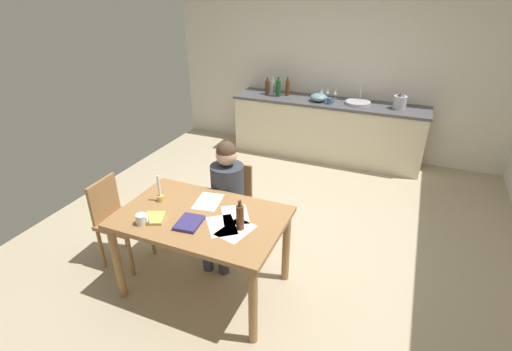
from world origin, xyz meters
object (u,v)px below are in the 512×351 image
object	(u,v)px
bottle_vinegar	(272,88)
wine_bottle_on_table	(240,217)
chair_at_table	(231,203)
mixing_bowl	(319,97)
dining_table	(202,226)
wine_glass_back_left	(322,90)
wine_glass_near_sink	(336,92)
bottle_wine_red	(278,88)
bottle_sauce	(288,88)
coffee_mug	(142,219)
bottle_oil	(267,87)
wine_glass_by_kettle	(328,91)
chair_side_empty	(118,218)
book_magazine	(154,218)
book_cookery	(189,223)
person_seated	(225,194)
candlestick	(160,194)
sink_unit	(358,102)
teacup_on_counter	(329,101)
stovetop_kettle	(400,102)

from	to	relation	value
bottle_vinegar	wine_bottle_on_table	bearing A→B (deg)	-73.56
chair_at_table	mixing_bowl	size ratio (longest dim) A/B	3.47
dining_table	wine_glass_back_left	world-z (taller)	wine_glass_back_left
bottle_vinegar	wine_glass_near_sink	world-z (taller)	bottle_vinegar
chair_at_table	dining_table	bearing A→B (deg)	-84.75
chair_at_table	bottle_vinegar	size ratio (longest dim) A/B	3.10
bottle_wine_red	chair_at_table	bearing A→B (deg)	-80.41
bottle_sauce	wine_glass_back_left	world-z (taller)	bottle_sauce
coffee_mug	bottle_oil	world-z (taller)	bottle_oil
bottle_oil	wine_glass_by_kettle	world-z (taller)	bottle_oil
bottle_vinegar	coffee_mug	bearing A→B (deg)	-86.42
chair_side_empty	mixing_bowl	size ratio (longest dim) A/B	3.41
book_magazine	chair_side_empty	bearing A→B (deg)	137.29
chair_side_empty	wine_glass_back_left	size ratio (longest dim) A/B	5.61
book_cookery	bottle_sauce	distance (m)	3.52
person_seated	candlestick	distance (m)	0.63
person_seated	mixing_bowl	size ratio (longest dim) A/B	4.72
book_cookery	mixing_bowl	size ratio (longest dim) A/B	0.93
coffee_mug	bottle_wine_red	bearing A→B (deg)	92.01
book_magazine	bottle_oil	distance (m)	3.51
bottle_sauce	sink_unit	bearing A→B (deg)	-2.81
coffee_mug	bottle_sauce	distance (m)	3.63
dining_table	teacup_on_counter	world-z (taller)	teacup_on_counter
bottle_vinegar	wine_glass_back_left	size ratio (longest dim) A/B	1.84
bottle_sauce	wine_glass_near_sink	bearing A→B (deg)	7.14
bottle_sauce	mixing_bowl	world-z (taller)	bottle_sauce
stovetop_kettle	teacup_on_counter	bearing A→B (deg)	-171.05
candlestick	bottle_oil	xyz separation A→B (m)	(-0.25, 3.22, 0.17)
mixing_bowl	person_seated	bearing A→B (deg)	-94.42
wine_glass_near_sink	wine_glass_back_left	size ratio (longest dim) A/B	1.00
chair_at_table	bottle_vinegar	distance (m)	2.67
dining_table	chair_side_empty	xyz separation A→B (m)	(-0.95, 0.03, -0.18)
book_magazine	bottle_oil	world-z (taller)	bottle_oil
sink_unit	bottle_sauce	xyz separation A→B (m)	(-1.10, 0.05, 0.10)
coffee_mug	bottle_oil	size ratio (longest dim) A/B	0.47
book_magazine	bottle_wine_red	bearing A→B (deg)	69.73
bottle_wine_red	bottle_sauce	xyz separation A→B (m)	(0.12, 0.11, -0.01)
mixing_bowl	wine_glass_by_kettle	distance (m)	0.24
chair_at_table	bottle_sauce	world-z (taller)	bottle_sauce
coffee_mug	bottle_vinegar	world-z (taller)	bottle_vinegar
candlestick	teacup_on_counter	xyz separation A→B (m)	(0.79, 3.06, 0.11)
chair_at_table	person_seated	world-z (taller)	person_seated
coffee_mug	candlestick	size ratio (longest dim) A/B	0.49
dining_table	chair_at_table	xyz separation A→B (m)	(-0.06, 0.68, -0.17)
chair_at_table	coffee_mug	distance (m)	1.06
chair_side_empty	stovetop_kettle	world-z (taller)	stovetop_kettle
person_seated	bottle_wine_red	world-z (taller)	bottle_wine_red
chair_side_empty	wine_glass_near_sink	size ratio (longest dim) A/B	5.61
candlestick	mixing_bowl	bearing A→B (deg)	79.09
person_seated	bottle_sauce	distance (m)	2.85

